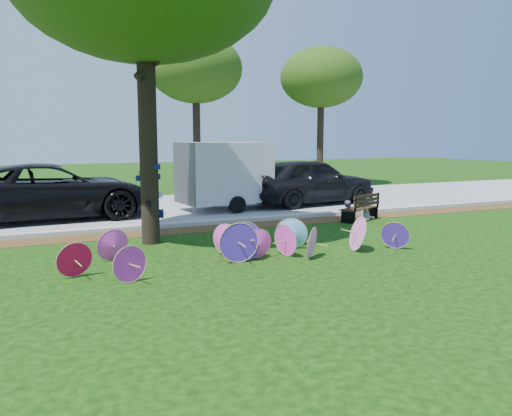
{
  "coord_description": "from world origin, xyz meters",
  "views": [
    {
      "loc": [
        -4.34,
        -8.93,
        2.57
      ],
      "look_at": [
        0.5,
        2.0,
        0.9
      ],
      "focal_mm": 35.0,
      "sensor_mm": 36.0,
      "label": 1
    }
  ],
  "objects_px": {
    "black_van": "(52,192)",
    "parasol_pile": "(253,242)",
    "dark_pickup": "(310,181)",
    "person_right": "(367,204)",
    "person_left": "(349,201)",
    "park_bench": "(359,207)",
    "cargo_trailer": "(225,172)"
  },
  "relations": [
    {
      "from": "black_van",
      "to": "parasol_pile",
      "type": "bearing_deg",
      "value": -156.45
    },
    {
      "from": "parasol_pile",
      "to": "dark_pickup",
      "type": "height_order",
      "value": "dark_pickup"
    },
    {
      "from": "dark_pickup",
      "to": "person_right",
      "type": "xyz_separation_m",
      "value": [
        -0.16,
        -3.95,
        -0.42
      ]
    },
    {
      "from": "parasol_pile",
      "to": "person_left",
      "type": "relative_size",
      "value": 6.18
    },
    {
      "from": "park_bench",
      "to": "person_right",
      "type": "xyz_separation_m",
      "value": [
        0.35,
        0.05,
        0.08
      ]
    },
    {
      "from": "parasol_pile",
      "to": "black_van",
      "type": "distance_m",
      "value": 8.37
    },
    {
      "from": "black_van",
      "to": "person_left",
      "type": "xyz_separation_m",
      "value": [
        8.46,
        -4.16,
        -0.26
      ]
    },
    {
      "from": "parasol_pile",
      "to": "black_van",
      "type": "bearing_deg",
      "value": 116.62
    },
    {
      "from": "black_van",
      "to": "park_bench",
      "type": "distance_m",
      "value": 9.77
    },
    {
      "from": "cargo_trailer",
      "to": "person_right",
      "type": "relative_size",
      "value": 3.06
    },
    {
      "from": "black_van",
      "to": "park_bench",
      "type": "height_order",
      "value": "black_van"
    },
    {
      "from": "dark_pickup",
      "to": "cargo_trailer",
      "type": "xyz_separation_m",
      "value": [
        -3.57,
        -0.09,
        0.45
      ]
    },
    {
      "from": "black_van",
      "to": "person_left",
      "type": "distance_m",
      "value": 9.43
    },
    {
      "from": "parasol_pile",
      "to": "cargo_trailer",
      "type": "relative_size",
      "value": 2.54
    },
    {
      "from": "black_van",
      "to": "cargo_trailer",
      "type": "height_order",
      "value": "cargo_trailer"
    },
    {
      "from": "parasol_pile",
      "to": "cargo_trailer",
      "type": "xyz_separation_m",
      "value": [
        2.01,
        7.17,
        1.0
      ]
    },
    {
      "from": "cargo_trailer",
      "to": "person_left",
      "type": "height_order",
      "value": "cargo_trailer"
    },
    {
      "from": "parasol_pile",
      "to": "park_bench",
      "type": "relative_size",
      "value": 4.86
    },
    {
      "from": "cargo_trailer",
      "to": "park_bench",
      "type": "relative_size",
      "value": 1.92
    },
    {
      "from": "black_van",
      "to": "cargo_trailer",
      "type": "bearing_deg",
      "value": -96.02
    },
    {
      "from": "dark_pickup",
      "to": "black_van",
      "type": "bearing_deg",
      "value": 81.98
    },
    {
      "from": "dark_pickup",
      "to": "person_left",
      "type": "xyz_separation_m",
      "value": [
        -0.86,
        -3.95,
        -0.29
      ]
    },
    {
      "from": "cargo_trailer",
      "to": "person_right",
      "type": "xyz_separation_m",
      "value": [
        3.41,
        -3.86,
        -0.87
      ]
    },
    {
      "from": "park_bench",
      "to": "person_left",
      "type": "bearing_deg",
      "value": 147.02
    },
    {
      "from": "parasol_pile",
      "to": "park_bench",
      "type": "height_order",
      "value": "parasol_pile"
    },
    {
      "from": "parasol_pile",
      "to": "park_bench",
      "type": "bearing_deg",
      "value": 32.81
    },
    {
      "from": "black_van",
      "to": "person_right",
      "type": "xyz_separation_m",
      "value": [
        9.16,
        -4.16,
        -0.39
      ]
    },
    {
      "from": "parasol_pile",
      "to": "cargo_trailer",
      "type": "bearing_deg",
      "value": 74.37
    },
    {
      "from": "cargo_trailer",
      "to": "person_left",
      "type": "distance_m",
      "value": 4.77
    },
    {
      "from": "person_left",
      "to": "person_right",
      "type": "height_order",
      "value": "person_left"
    },
    {
      "from": "black_van",
      "to": "dark_pickup",
      "type": "height_order",
      "value": "dark_pickup"
    },
    {
      "from": "cargo_trailer",
      "to": "person_left",
      "type": "xyz_separation_m",
      "value": [
        2.71,
        -3.86,
        -0.74
      ]
    }
  ]
}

